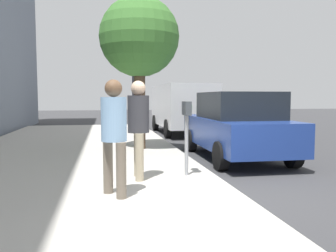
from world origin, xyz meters
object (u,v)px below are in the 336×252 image
object	(u,v)px
parking_meter	(187,122)
pedestrian_at_meter	(138,121)
parked_van_far	(182,106)
pedestrian_bystander	(114,128)
street_tree	(139,38)
parked_sedan_near	(236,125)
traffic_signal	(136,75)

from	to	relation	value
parking_meter	pedestrian_at_meter	xyz separation A→B (m)	(-0.10, 0.92, 0.04)
pedestrian_at_meter	parked_van_far	xyz separation A→B (m)	(9.06, -2.84, 0.05)
pedestrian_bystander	street_tree	size ratio (longest dim) A/B	0.40
pedestrian_bystander	parked_van_far	distance (m)	10.64
pedestrian_bystander	parked_sedan_near	bearing A→B (deg)	17.38
parking_meter	parked_sedan_near	xyz separation A→B (m)	(2.33, -1.91, -0.27)
street_tree	traffic_signal	world-z (taller)	street_tree
pedestrian_at_meter	traffic_signal	size ratio (longest dim) A/B	0.50
parking_meter	traffic_signal	distance (m)	8.61
street_tree	traffic_signal	xyz separation A→B (m)	(4.83, -0.33, -0.74)
traffic_signal	pedestrian_at_meter	bearing A→B (deg)	175.11
parking_meter	traffic_signal	size ratio (longest dim) A/B	0.39
parked_van_far	street_tree	world-z (taller)	street_tree
pedestrian_at_meter	pedestrian_bystander	bearing A→B (deg)	-112.54
street_tree	parked_sedan_near	bearing A→B (deg)	-118.81
pedestrian_at_meter	street_tree	world-z (taller)	street_tree
pedestrian_bystander	traffic_signal	world-z (taller)	traffic_signal
parking_meter	pedestrian_bystander	distance (m)	1.81
parked_van_far	street_tree	xyz separation A→B (m)	(-5.29, 2.43, 2.06)
pedestrian_bystander	street_tree	world-z (taller)	street_tree
pedestrian_bystander	parked_sedan_near	world-z (taller)	pedestrian_bystander
pedestrian_at_meter	pedestrian_bystander	size ratio (longest dim) A/B	1.02
parking_meter	pedestrian_at_meter	size ratio (longest dim) A/B	0.79
parking_meter	pedestrian_at_meter	world-z (taller)	pedestrian_at_meter
pedestrian_bystander	parked_sedan_near	size ratio (longest dim) A/B	0.40
pedestrian_at_meter	traffic_signal	distance (m)	8.73
pedestrian_at_meter	parked_sedan_near	world-z (taller)	pedestrian_at_meter
parked_sedan_near	parked_van_far	size ratio (longest dim) A/B	0.85
parking_meter	street_tree	distance (m)	4.28
parked_van_far	street_tree	bearing A→B (deg)	155.36
pedestrian_at_meter	street_tree	xyz separation A→B (m)	(3.76, -0.41, 2.11)
pedestrian_at_meter	street_tree	bearing A→B (deg)	85.25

